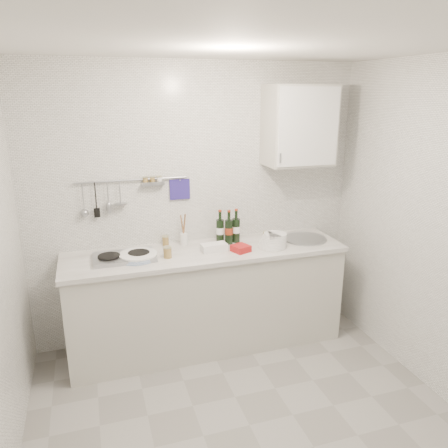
{
  "coord_description": "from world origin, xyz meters",
  "views": [
    {
      "loc": [
        -0.93,
        -2.34,
        2.23
      ],
      "look_at": [
        0.1,
        0.9,
        1.2
      ],
      "focal_mm": 35.0,
      "sensor_mm": 36.0,
      "label": 1
    }
  ],
  "objects_px": {
    "wall_cabinet": "(299,126)",
    "plate_stack_sink": "(273,240)",
    "plate_stack_hob": "(137,256)",
    "wine_bottles": "(228,227)",
    "utensil_crock": "(184,237)"
  },
  "relations": [
    {
      "from": "wall_cabinet",
      "to": "wine_bottles",
      "type": "xyz_separation_m",
      "value": [
        -0.66,
        -0.0,
        -0.87
      ]
    },
    {
      "from": "plate_stack_hob",
      "to": "wall_cabinet",
      "type": "bearing_deg",
      "value": 5.55
    },
    {
      "from": "wine_bottles",
      "to": "plate_stack_sink",
      "type": "bearing_deg",
      "value": -30.33
    },
    {
      "from": "plate_stack_sink",
      "to": "utensil_crock",
      "type": "xyz_separation_m",
      "value": [
        -0.75,
        0.29,
        0.01
      ]
    },
    {
      "from": "plate_stack_sink",
      "to": "plate_stack_hob",
      "type": "bearing_deg",
      "value": 177.04
    },
    {
      "from": "wall_cabinet",
      "to": "plate_stack_sink",
      "type": "distance_m",
      "value": 1.04
    },
    {
      "from": "plate_stack_hob",
      "to": "utensil_crock",
      "type": "xyz_separation_m",
      "value": [
        0.44,
        0.23,
        0.05
      ]
    },
    {
      "from": "plate_stack_hob",
      "to": "wine_bottles",
      "type": "xyz_separation_m",
      "value": [
        0.84,
        0.15,
        0.13
      ]
    },
    {
      "from": "wine_bottles",
      "to": "utensil_crock",
      "type": "distance_m",
      "value": 0.41
    },
    {
      "from": "wall_cabinet",
      "to": "wine_bottles",
      "type": "distance_m",
      "value": 1.1
    },
    {
      "from": "utensil_crock",
      "to": "wall_cabinet",
      "type": "bearing_deg",
      "value": -4.46
    },
    {
      "from": "plate_stack_sink",
      "to": "utensil_crock",
      "type": "bearing_deg",
      "value": 158.86
    },
    {
      "from": "wall_cabinet",
      "to": "plate_stack_hob",
      "type": "distance_m",
      "value": 1.81
    },
    {
      "from": "plate_stack_sink",
      "to": "wine_bottles",
      "type": "bearing_deg",
      "value": 149.67
    },
    {
      "from": "plate_stack_sink",
      "to": "wall_cabinet",
      "type": "bearing_deg",
      "value": 34.06
    }
  ]
}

